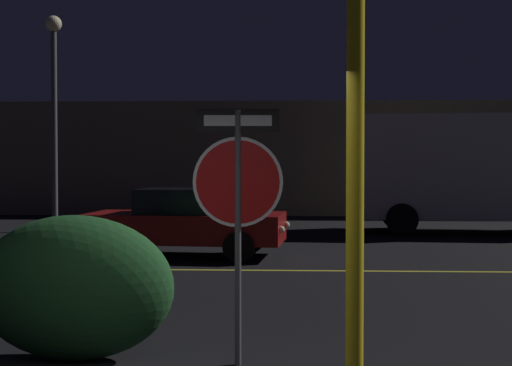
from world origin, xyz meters
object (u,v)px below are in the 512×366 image
(delivery_truck, at_px, (477,169))
(street_lamp, at_px, (54,90))
(stop_sign, at_px, (238,185))
(yellow_pole_right, at_px, (355,219))
(hedge_bush_2, at_px, (74,288))
(passing_car_2, at_px, (185,222))

(delivery_truck, xyz_separation_m, street_lamp, (-11.58, -0.08, 2.20))
(stop_sign, relative_size, delivery_truck, 0.35)
(stop_sign, height_order, delivery_truck, delivery_truck)
(stop_sign, distance_m, yellow_pole_right, 2.03)
(hedge_bush_2, relative_size, passing_car_2, 0.47)
(yellow_pole_right, height_order, hedge_bush_2, yellow_pole_right)
(stop_sign, height_order, passing_car_2, stop_sign)
(stop_sign, bearing_deg, yellow_pole_right, -66.54)
(hedge_bush_2, xyz_separation_m, delivery_truck, (7.15, 12.85, 1.02))
(hedge_bush_2, bearing_deg, delivery_truck, 60.90)
(yellow_pole_right, distance_m, street_lamp, 16.40)
(passing_car_2, bearing_deg, street_lamp, -134.52)
(yellow_pole_right, relative_size, passing_car_2, 0.73)
(yellow_pole_right, xyz_separation_m, street_lamp, (-6.93, 14.67, 2.41))
(stop_sign, distance_m, passing_car_2, 7.92)
(delivery_truck, distance_m, street_lamp, 11.79)
(stop_sign, distance_m, hedge_bush_2, 1.86)
(hedge_bush_2, bearing_deg, passing_car_2, 90.36)
(delivery_truck, bearing_deg, hedge_bush_2, -24.88)
(passing_car_2, distance_m, delivery_truck, 8.97)
(hedge_bush_2, bearing_deg, street_lamp, 109.14)
(stop_sign, distance_m, street_lamp, 14.37)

